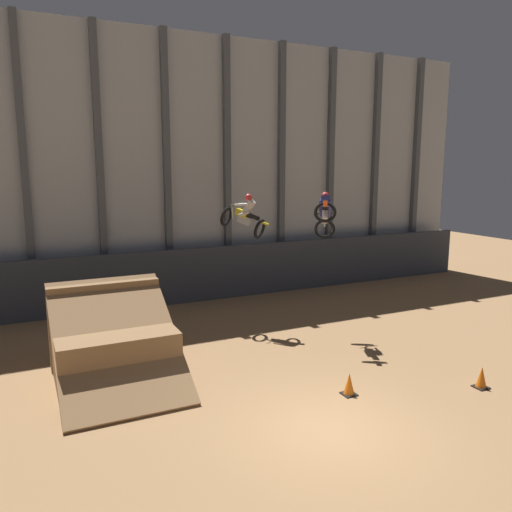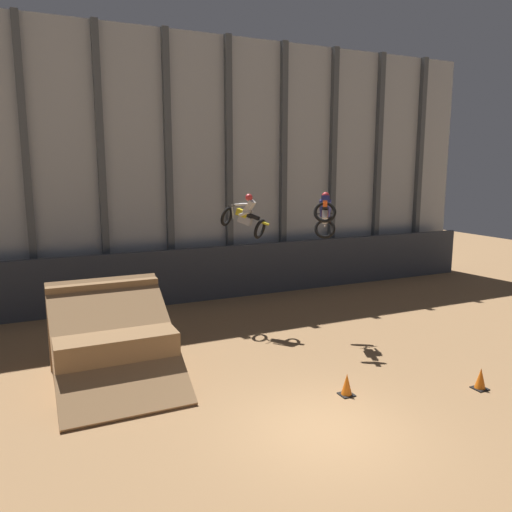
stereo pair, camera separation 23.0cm
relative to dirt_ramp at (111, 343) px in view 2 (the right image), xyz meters
name	(u,v)px [view 2 (the right image)]	position (x,y,z in m)	size (l,w,h in m)	color
ground_plane	(324,430)	(3.76, -5.16, -0.90)	(60.00, 60.00, 0.00)	#9E754C
arena_back_wall	(168,169)	(3.76, 7.49, 4.81)	(32.00, 0.40, 11.42)	#ADB2B7
lower_barrier	(177,277)	(3.76, 6.46, 0.28)	(31.36, 0.20, 2.36)	#383D47
dirt_ramp	(111,343)	(0.00, 0.00, 0.00)	(3.17, 4.26, 2.61)	#966F48
rider_bike_left_air	(245,217)	(5.21, 2.53, 3.13)	(1.60, 1.75, 1.63)	black
rider_bike_right_air	(325,214)	(7.25, 0.44, 3.30)	(1.53, 1.80, 1.67)	black
traffic_cone_near_ramp	(347,385)	(5.23, -3.93, -0.62)	(0.36, 0.36, 0.58)	black
traffic_cone_arena_edge	(481,379)	(8.64, -5.10, -0.62)	(0.36, 0.36, 0.58)	black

